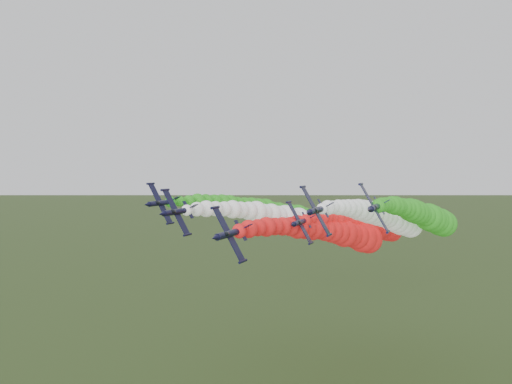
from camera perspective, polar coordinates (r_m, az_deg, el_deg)
jet_lead at (r=119.72m, az=9.80°, el=-4.76°), size 14.61×76.85×17.08m
jet_inner_left at (r=131.34m, az=4.40°, el=-3.14°), size 14.40×76.64×16.87m
jet_inner_right at (r=129.14m, az=14.98°, el=-2.95°), size 14.27×76.51×16.73m
jet_outer_left at (r=143.07m, az=2.31°, el=-2.42°), size 14.63×76.87×17.09m
jet_outer_right at (r=133.67m, az=19.03°, el=-2.73°), size 14.55×76.79×17.01m
jet_trail at (r=141.71m, az=12.81°, el=-3.74°), size 14.05×76.29×16.51m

